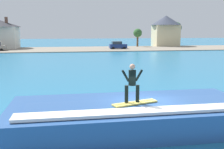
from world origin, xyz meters
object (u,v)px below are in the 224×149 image
object	(u,v)px
house_gabled_white	(166,29)
surfer	(132,81)
tree_tall_bare	(176,28)
tree_short_bushy	(138,33)
wave_crest	(131,115)
car_far_shore	(118,45)
surfboard	(135,103)

from	to	relation	value
house_gabled_white	surfer	bearing A→B (deg)	-112.15
tree_tall_bare	tree_short_bushy	world-z (taller)	tree_tall_bare
house_gabled_white	wave_crest	bearing A→B (deg)	-112.24
car_far_shore	tree_tall_bare	xyz separation A→B (m)	(17.66, 8.34, 4.05)
wave_crest	car_far_shore	world-z (taller)	car_far_shore
car_far_shore	house_gabled_white	xyz separation A→B (m)	(15.02, 8.97, 3.92)
wave_crest	car_far_shore	distance (m)	49.89
wave_crest	tree_tall_bare	distance (m)	63.38
wave_crest	tree_tall_bare	bearing A→B (deg)	65.33
house_gabled_white	tree_tall_bare	distance (m)	2.71
house_gabled_white	tree_tall_bare	size ratio (longest dim) A/B	1.26
wave_crest	tree_short_bushy	xyz separation A→B (m)	(15.53, 56.79, 2.96)
surfer	house_gabled_white	distance (m)	63.27
car_far_shore	surfer	bearing A→B (deg)	-100.09
car_far_shore	tree_tall_bare	size ratio (longest dim) A/B	0.60
surfer	house_gabled_white	bearing A→B (deg)	67.85
tree_tall_bare	surfboard	bearing A→B (deg)	-114.45
surfboard	house_gabled_white	distance (m)	63.29
wave_crest	tree_short_bushy	distance (m)	58.95
surfer	tree_short_bushy	bearing A→B (deg)	74.74
surfer	tree_tall_bare	xyz separation A→B (m)	(26.48, 57.93, 2.72)
surfboard	wave_crest	bearing A→B (deg)	95.67
surfboard	tree_short_bushy	xyz separation A→B (m)	(15.48, 57.28, 2.26)
wave_crest	car_far_shore	bearing A→B (deg)	79.92
tree_tall_bare	surfer	bearing A→B (deg)	-114.57
surfer	tree_short_bushy	xyz separation A→B (m)	(15.62, 57.26, 1.29)
wave_crest	house_gabled_white	xyz separation A→B (m)	(23.75, 58.08, 4.26)
house_gabled_white	tree_tall_bare	bearing A→B (deg)	-13.34
house_gabled_white	surfboard	bearing A→B (deg)	-112.03
car_far_shore	surfboard	bearing A→B (deg)	-99.93
surfer	car_far_shore	bearing A→B (deg)	79.91
wave_crest	surfer	xyz separation A→B (m)	(-0.09, -0.47, 1.67)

